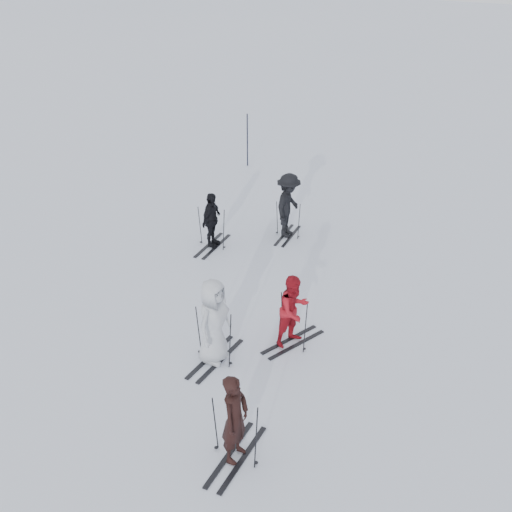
% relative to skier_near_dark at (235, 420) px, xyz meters
% --- Properties ---
extents(ground, '(120.00, 120.00, 0.00)m').
position_rel_skier_near_dark_xyz_m(ground, '(-2.17, 4.26, -0.89)').
color(ground, silver).
rests_on(ground, ground).
extents(skier_near_dark, '(0.43, 0.65, 1.77)m').
position_rel_skier_near_dark_xyz_m(skier_near_dark, '(0.00, 0.00, 0.00)').
color(skier_near_dark, black).
rests_on(skier_near_dark, ground).
extents(skier_red, '(0.92, 1.02, 1.70)m').
position_rel_skier_near_dark_xyz_m(skier_red, '(-0.43, 3.60, -0.04)').
color(skier_red, maroon).
rests_on(skier_red, ground).
extents(skier_grey, '(0.69, 1.00, 1.96)m').
position_rel_skier_near_dark_xyz_m(skier_grey, '(-1.72, 2.30, 0.09)').
color(skier_grey, '#B3B7BD').
rests_on(skier_grey, ground).
extents(skier_uphill_left, '(0.43, 0.96, 1.63)m').
position_rel_skier_near_dark_xyz_m(skier_uphill_left, '(-4.36, 6.87, -0.07)').
color(skier_uphill_left, black).
rests_on(skier_uphill_left, ground).
extents(skier_uphill_far, '(0.79, 1.29, 1.94)m').
position_rel_skier_near_dark_xyz_m(skier_uphill_far, '(-2.66, 8.43, 0.08)').
color(skier_uphill_far, black).
rests_on(skier_uphill_far, ground).
extents(skis_near_dark, '(1.81, 0.97, 1.32)m').
position_rel_skier_near_dark_xyz_m(skis_near_dark, '(0.00, 0.00, -0.23)').
color(skis_near_dark, black).
rests_on(skis_near_dark, ground).
extents(skis_red, '(1.92, 1.51, 1.24)m').
position_rel_skier_near_dark_xyz_m(skis_red, '(-0.43, 3.60, -0.27)').
color(skis_red, black).
rests_on(skis_red, ground).
extents(skis_grey, '(1.87, 1.09, 1.32)m').
position_rel_skier_near_dark_xyz_m(skis_grey, '(-1.72, 2.30, -0.23)').
color(skis_grey, black).
rests_on(skis_grey, ground).
extents(skis_uphill_left, '(1.74, 0.96, 1.25)m').
position_rel_skier_near_dark_xyz_m(skis_uphill_left, '(-4.36, 6.87, -0.26)').
color(skis_uphill_left, black).
rests_on(skis_uphill_left, ground).
extents(skis_uphill_far, '(1.58, 0.90, 1.12)m').
position_rel_skier_near_dark_xyz_m(skis_uphill_far, '(-2.66, 8.43, -0.32)').
color(skis_uphill_far, black).
rests_on(skis_uphill_far, ground).
extents(piste_marker, '(0.06, 0.06, 2.00)m').
position_rel_skier_near_dark_xyz_m(piste_marker, '(-6.38, 13.15, 0.11)').
color(piste_marker, black).
rests_on(piste_marker, ground).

